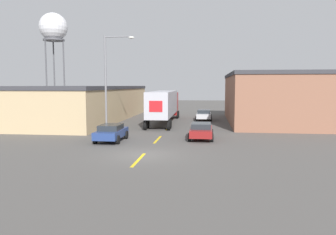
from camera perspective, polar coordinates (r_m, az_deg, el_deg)
name	(u,v)px	position (r m, az deg, el deg)	size (l,w,h in m)	color
ground_plane	(143,155)	(21.70, -4.37, -6.54)	(160.00, 160.00, 0.00)	#4C4947
road_centerline	(158,139)	(27.74, -1.82, -3.85)	(0.20, 19.06, 0.01)	gold
warehouse_left	(78,103)	(45.65, -15.40, 2.50)	(13.06, 27.76, 4.49)	tan
warehouse_right	(281,98)	(42.54, 19.01, 3.23)	(12.73, 19.21, 6.03)	brown
semi_truck	(164,104)	(39.92, -0.63, 2.44)	(3.00, 15.26, 3.88)	#B21919
parked_car_right_near	(201,130)	(27.97, 5.80, -2.25)	(2.04, 4.25, 1.39)	maroon
parked_car_right_far	(204,115)	(43.16, 6.25, 0.51)	(2.04, 4.25, 1.39)	#B2B2B7
parked_car_left_near	(111,132)	(27.21, -9.85, -2.52)	(2.04, 4.25, 1.39)	navy
water_tower	(53,28)	(71.56, -19.33, 14.46)	(5.56, 5.56, 18.98)	#47474C
street_lamp	(109,77)	(32.40, -10.28, 6.97)	(2.97, 0.32, 9.34)	slate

